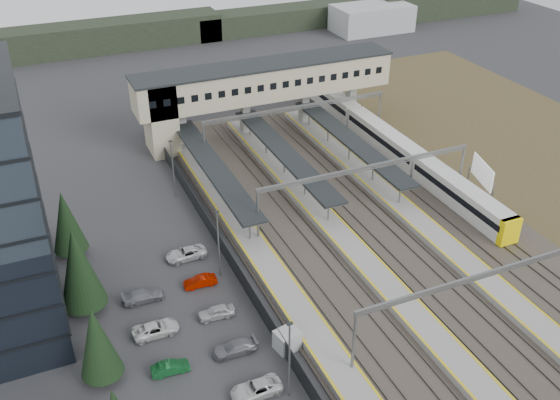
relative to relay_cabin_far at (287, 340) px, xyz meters
name	(u,v)px	position (x,y,z in m)	size (l,w,h in m)	color
ground	(330,312)	(5.86, 2.83, -0.99)	(220.00, 220.00, 0.00)	#2B2B2D
conifer_row	(105,370)	(-16.14, -1.03, 3.85)	(4.42, 49.82, 9.50)	black
car_park	(230,399)	(-7.06, -4.11, -0.38)	(10.54, 44.68, 1.25)	silver
lampposts	(248,291)	(-2.14, 4.08, 3.35)	(0.50, 53.25, 8.07)	slate
fence	(250,291)	(-0.64, 7.83, 0.01)	(0.08, 90.00, 2.00)	#26282B
relay_cabin_far	(287,340)	(0.00, 0.00, 0.00)	(2.49, 2.21, 1.98)	#A2A4A7
rail_corridor	(384,260)	(15.20, 7.83, -0.70)	(34.00, 90.00, 0.92)	#3C352F
canopies	(284,152)	(12.86, 29.83, 2.93)	(23.10, 30.00, 3.28)	black
footbridge	(248,87)	(13.56, 44.83, 6.94)	(40.40, 6.40, 11.20)	#B3A989
gantries	(421,220)	(17.86, 5.83, 5.01)	(28.40, 62.28, 7.17)	slate
train	(386,140)	(29.86, 31.44, 0.86)	(2.59, 54.01, 3.26)	silver
billboard	(482,173)	(34.18, 15.40, 2.31)	(1.66, 5.68, 4.93)	slate
treeline_far	(236,25)	(29.67, 95.11, 1.96)	(170.00, 19.00, 7.00)	black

